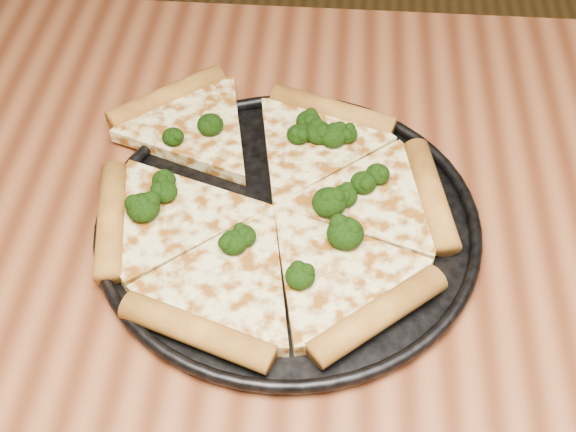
{
  "coord_description": "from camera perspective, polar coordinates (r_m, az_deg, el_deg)",
  "views": [
    {
      "loc": [
        -0.05,
        -0.32,
        1.26
      ],
      "look_at": [
        -0.08,
        0.11,
        0.77
      ],
      "focal_mm": 48.03,
      "sensor_mm": 36.0,
      "label": 1
    }
  ],
  "objects": [
    {
      "name": "dining_table",
      "position": [
        0.68,
        6.57,
        -13.5
      ],
      "size": [
        1.2,
        0.9,
        0.75
      ],
      "color": "brown",
      "rests_on": "ground"
    },
    {
      "name": "broccoli_florets",
      "position": [
        0.67,
        -0.5,
        2.49
      ],
      "size": [
        0.22,
        0.21,
        0.02
      ],
      "color": "black",
      "rests_on": "pizza"
    },
    {
      "name": "pizza",
      "position": [
        0.67,
        -1.45,
        1.02
      ],
      "size": [
        0.33,
        0.35,
        0.02
      ],
      "rotation": [
        0.0,
        0.0,
        -0.34
      ],
      "color": "#F7E597",
      "rests_on": "pizza_pan"
    },
    {
      "name": "pizza_pan",
      "position": [
        0.66,
        0.0,
        -0.48
      ],
      "size": [
        0.33,
        0.33,
        0.02
      ],
      "color": "black",
      "rests_on": "dining_table"
    }
  ]
}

